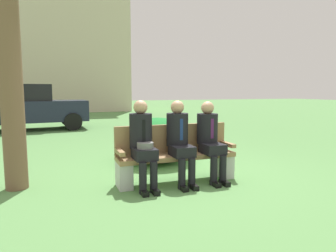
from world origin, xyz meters
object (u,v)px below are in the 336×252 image
at_px(shrub_near_bench, 157,140).
at_px(seated_man_left, 143,140).
at_px(parked_car_near, 30,107).
at_px(building_backdrop, 30,37).
at_px(park_bench, 175,155).
at_px(seated_man_middle, 179,137).
at_px(seated_man_right, 210,136).

bearing_deg(shrub_near_bench, seated_man_left, -116.07).
xyz_separation_m(seated_man_left, parked_car_near, (-2.09, 7.82, 0.11)).
xyz_separation_m(parked_car_near, building_backdrop, (-0.73, 12.23, 4.49)).
height_order(park_bench, seated_man_middle, seated_man_middle).
bearing_deg(seated_man_left, parked_car_near, 104.96).
relative_size(seated_man_left, seated_man_middle, 1.01).
relative_size(park_bench, seated_man_right, 1.49).
bearing_deg(park_bench, parked_car_near, 109.13).
xyz_separation_m(seated_man_right, building_backdrop, (-3.94, 20.05, 4.62)).
height_order(shrub_near_bench, building_backdrop, building_backdrop).
bearing_deg(seated_man_right, park_bench, 166.70).
distance_m(seated_man_middle, building_backdrop, 20.86).
xyz_separation_m(seated_man_right, shrub_near_bench, (-0.41, 1.45, -0.26)).
distance_m(park_bench, building_backdrop, 20.80).
relative_size(seated_man_left, parked_car_near, 0.33).
distance_m(shrub_near_bench, building_backdrop, 19.56).
relative_size(seated_man_right, parked_car_near, 0.32).
bearing_deg(seated_man_left, seated_man_right, 0.13).
relative_size(shrub_near_bench, parked_car_near, 0.36).
distance_m(seated_man_middle, seated_man_right, 0.53).
xyz_separation_m(seated_man_left, building_backdrop, (-2.82, 20.06, 4.60)).
xyz_separation_m(park_bench, building_backdrop, (-3.40, 19.93, 4.91)).
bearing_deg(seated_man_middle, parked_car_near, 108.94).
bearing_deg(seated_man_left, shrub_near_bench, 63.93).
distance_m(seated_man_right, shrub_near_bench, 1.53).
bearing_deg(seated_man_right, seated_man_left, -179.87).
distance_m(parked_car_near, building_backdrop, 13.05).
xyz_separation_m(seated_man_middle, shrub_near_bench, (0.12, 1.44, -0.27)).
xyz_separation_m(seated_man_left, seated_man_middle, (0.59, 0.00, -0.00)).
height_order(seated_man_middle, parked_car_near, parked_car_near).
bearing_deg(seated_man_middle, seated_man_left, -179.54).
height_order(seated_man_right, shrub_near_bench, seated_man_right).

